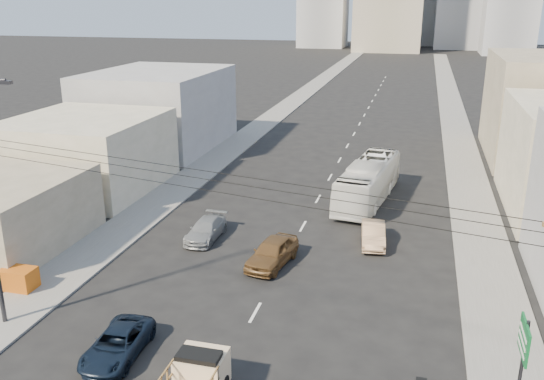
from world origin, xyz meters
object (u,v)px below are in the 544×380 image
at_px(sedan_brown, 272,252).
at_px(green_sign, 522,354).
at_px(sedan_tan, 373,234).
at_px(navy_pickup, 117,344).
at_px(sedan_grey, 206,230).
at_px(city_bus, 368,181).
at_px(crate_stack, 19,278).

height_order(sedan_brown, green_sign, green_sign).
xyz_separation_m(sedan_brown, sedan_tan, (5.52, 4.55, -0.11)).
height_order(sedan_brown, sedan_tan, sedan_brown).
bearing_deg(navy_pickup, sedan_grey, 91.00).
bearing_deg(city_bus, sedan_tan, -73.97).
bearing_deg(navy_pickup, city_bus, 66.93).
bearing_deg(sedan_brown, sedan_tan, 49.68).
bearing_deg(sedan_grey, crate_stack, -127.62).
relative_size(sedan_brown, green_sign, 0.93).
bearing_deg(crate_stack, navy_pickup, -27.17).
height_order(sedan_tan, crate_stack, sedan_tan).
xyz_separation_m(city_bus, sedan_grey, (-9.56, -10.21, -0.96)).
xyz_separation_m(sedan_brown, crate_stack, (-12.45, -6.48, -0.10)).
height_order(city_bus, crate_stack, city_bus).
distance_m(sedan_grey, green_sign, 22.67).
distance_m(sedan_tan, crate_stack, 21.09).
xyz_separation_m(navy_pickup, city_bus, (8.62, 23.59, 0.98)).
distance_m(navy_pickup, sedan_brown, 11.50).
distance_m(sedan_brown, sedan_tan, 7.16).
relative_size(sedan_tan, crate_stack, 2.29).
distance_m(city_bus, green_sign, 26.13).
relative_size(navy_pickup, sedan_brown, 0.95).
xyz_separation_m(city_bus, sedan_tan, (1.16, -8.36, -0.92)).
bearing_deg(crate_stack, green_sign, -13.04).
xyz_separation_m(sedan_tan, sedan_grey, (-10.72, -1.86, -0.04)).
relative_size(navy_pickup, crate_stack, 2.46).
bearing_deg(navy_pickup, sedan_brown, 65.25).
bearing_deg(sedan_tan, crate_stack, -155.10).
bearing_deg(city_bus, crate_stack, -122.82).
distance_m(city_bus, sedan_grey, 14.02).
bearing_deg(sedan_brown, crate_stack, -142.34).
xyz_separation_m(navy_pickup, sedan_tan, (9.78, 15.23, 0.07)).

